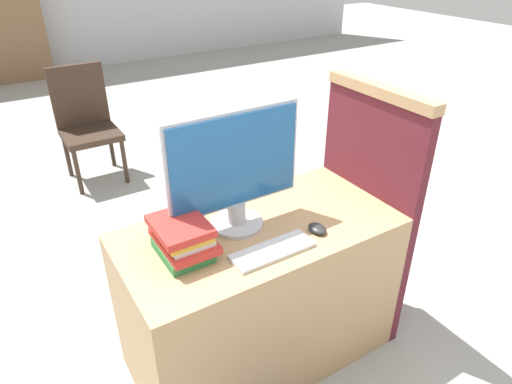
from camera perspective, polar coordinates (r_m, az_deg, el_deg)
The scene contains 7 objects.
desk at distance 2.19m, azimuth 0.43°, elevation -12.68°, with size 1.21×0.62×0.76m.
carrel_divider at distance 2.36m, azimuth 13.47°, elevation -2.00°, with size 0.07×0.62×1.28m.
monitor at distance 1.84m, azimuth -2.62°, elevation 2.70°, with size 0.59×0.23×0.51m.
keyboard at distance 1.81m, azimuth 2.10°, elevation -7.34°, with size 0.34×0.12×0.02m.
mouse at distance 1.94m, azimuth 7.68°, elevation -4.54°, with size 0.06×0.09×0.03m.
book_stack at distance 1.79m, azimuth -9.24°, elevation -5.61°, with size 0.21×0.28×0.14m.
far_chair at distance 4.07m, azimuth -20.47°, elevation 8.42°, with size 0.44×0.44×0.94m.
Camera 1 is at (-0.87, -1.06, 1.85)m, focal length 32.00 mm.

